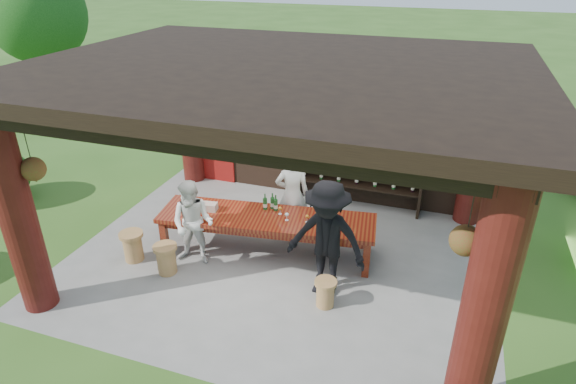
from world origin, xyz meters
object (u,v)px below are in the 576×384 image
(stool_near_left, at_px, (166,258))
(stool_near_right, at_px, (325,292))
(stool_far_left, at_px, (133,245))
(guest_man, at_px, (326,240))
(napkin_basket, at_px, (210,207))
(guest_woman, at_px, (193,223))
(tasting_table, at_px, (267,222))
(wine_shelf, at_px, (359,153))
(host, at_px, (292,195))

(stool_near_left, bearing_deg, stool_near_right, 0.76)
(stool_far_left, height_order, guest_man, guest_man)
(stool_far_left, relative_size, napkin_basket, 2.14)
(guest_woman, height_order, guest_man, guest_man)
(tasting_table, relative_size, guest_man, 2.01)
(tasting_table, height_order, stool_near_left, tasting_table)
(guest_woman, distance_m, guest_man, 2.40)
(stool_near_left, height_order, stool_near_right, stool_near_left)
(stool_near_right, xyz_separation_m, guest_woman, (-2.49, 0.42, 0.53))
(stool_near_right, bearing_deg, tasting_table, 141.54)
(wine_shelf, height_order, stool_near_left, wine_shelf)
(wine_shelf, relative_size, guest_woman, 1.76)
(tasting_table, bearing_deg, stool_near_right, -38.46)
(wine_shelf, distance_m, napkin_basket, 3.34)
(host, bearing_deg, guest_man, 103.18)
(stool_near_left, bearing_deg, tasting_table, 39.34)
(stool_near_left, xyz_separation_m, stool_far_left, (-0.77, 0.14, 0.01))
(tasting_table, relative_size, napkin_basket, 15.28)
(wine_shelf, height_order, guest_woman, wine_shelf)
(tasting_table, height_order, guest_man, guest_man)
(stool_far_left, relative_size, guest_woman, 0.36)
(stool_far_left, bearing_deg, napkin_basket, 38.47)
(napkin_basket, bearing_deg, stool_near_left, -108.51)
(host, height_order, guest_woman, host)
(stool_near_left, distance_m, napkin_basket, 1.21)
(tasting_table, distance_m, stool_far_left, 2.42)
(wine_shelf, height_order, guest_man, wine_shelf)
(stool_near_left, bearing_deg, napkin_basket, 71.49)
(wine_shelf, bearing_deg, guest_man, -87.50)
(tasting_table, height_order, stool_far_left, tasting_table)
(stool_near_left, relative_size, napkin_basket, 2.07)
(wine_shelf, relative_size, guest_man, 1.39)
(guest_woman, xyz_separation_m, guest_man, (2.39, -0.09, 0.21))
(tasting_table, distance_m, stool_near_right, 1.83)
(stool_far_left, xyz_separation_m, guest_man, (3.48, 0.23, 0.69))
(tasting_table, height_order, guest_woman, guest_woman)
(guest_woman, bearing_deg, tasting_table, 26.08)
(guest_man, bearing_deg, napkin_basket, 169.51)
(host, bearing_deg, stool_near_left, 26.11)
(tasting_table, xyz_separation_m, stool_near_left, (-1.40, -1.15, -0.35))
(stool_near_right, relative_size, guest_woman, 0.30)
(wine_shelf, height_order, host, wine_shelf)
(wine_shelf, distance_m, stool_far_left, 4.81)
(wine_shelf, xyz_separation_m, napkin_basket, (-2.22, -2.46, -0.39))
(host, bearing_deg, stool_far_left, 13.04)
(stool_near_right, distance_m, guest_man, 0.82)
(tasting_table, relative_size, host, 2.26)
(stool_near_left, relative_size, stool_far_left, 0.97)
(stool_far_left, height_order, napkin_basket, napkin_basket)
(stool_near_left, xyz_separation_m, guest_woman, (0.31, 0.46, 0.50))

